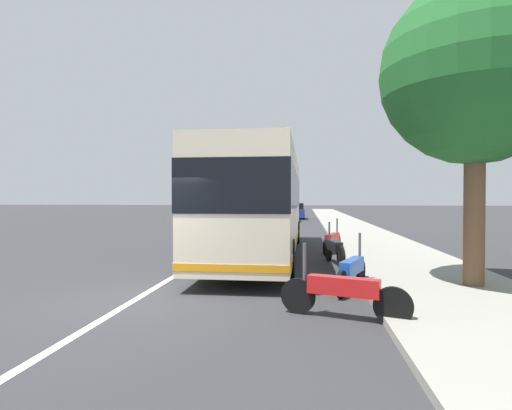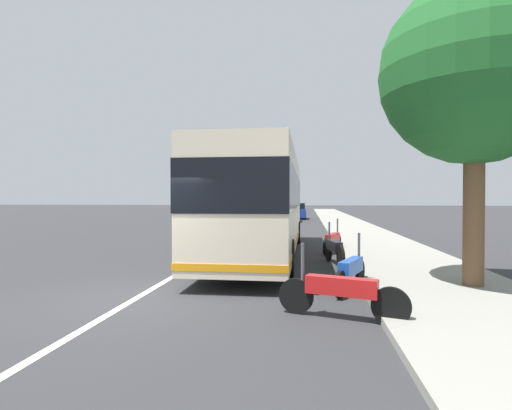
% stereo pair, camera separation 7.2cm
% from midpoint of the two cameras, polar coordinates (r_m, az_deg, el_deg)
% --- Properties ---
extents(ground_plane, '(220.00, 220.00, 0.00)m').
position_cam_midpoint_polar(ground_plane, '(8.69, -17.13, -12.81)').
color(ground_plane, '#2D2D30').
extents(sidewalk_curb, '(110.00, 3.60, 0.14)m').
position_cam_midpoint_polar(sidewalk_curb, '(18.07, 16.64, -5.40)').
color(sidewalk_curb, gray).
rests_on(sidewalk_curb, ground).
extents(lane_divider_line, '(110.00, 0.16, 0.01)m').
position_cam_midpoint_polar(lane_divider_line, '(18.15, -4.08, -5.55)').
color(lane_divider_line, silver).
rests_on(lane_divider_line, ground).
extents(coach_bus, '(12.40, 2.60, 3.51)m').
position_cam_midpoint_polar(coach_bus, '(14.50, 0.70, 0.63)').
color(coach_bus, beige).
rests_on(coach_bus, ground).
extents(motorcycle_angled, '(0.79, 2.17, 1.27)m').
position_cam_midpoint_polar(motorcycle_angled, '(7.14, 11.87, -11.94)').
color(motorcycle_angled, black).
rests_on(motorcycle_angled, ground).
extents(motorcycle_far_end, '(2.04, 0.88, 1.24)m').
position_cam_midpoint_polar(motorcycle_far_end, '(9.34, 13.24, -8.97)').
color(motorcycle_far_end, black).
rests_on(motorcycle_far_end, ground).
extents(motorcycle_nearest_curb, '(2.13, 0.49, 1.29)m').
position_cam_midpoint_polar(motorcycle_nearest_curb, '(12.78, 10.87, -6.16)').
color(motorcycle_nearest_curb, black).
rests_on(motorcycle_nearest_curb, ground).
extents(motorcycle_by_tree, '(2.25, 0.82, 1.26)m').
position_cam_midpoint_polar(motorcycle_by_tree, '(15.54, 10.64, -4.92)').
color(motorcycle_by_tree, black).
rests_on(motorcycle_by_tree, ground).
extents(car_behind_bus, '(4.65, 2.02, 1.58)m').
position_cam_midpoint_polar(car_behind_bus, '(47.60, 0.82, -0.61)').
color(car_behind_bus, navy).
rests_on(car_behind_bus, ground).
extents(car_side_street, '(4.65, 2.07, 1.56)m').
position_cam_midpoint_polar(car_side_street, '(34.98, 4.11, -1.21)').
color(car_side_street, '#2D7238').
rests_on(car_side_street, ground).
extents(car_ahead_same_lane, '(4.37, 2.03, 1.58)m').
position_cam_midpoint_polar(car_ahead_same_lane, '(40.33, 5.43, -0.92)').
color(car_ahead_same_lane, navy).
rests_on(car_ahead_same_lane, ground).
extents(roadside_tree_near_camera, '(4.10, 4.10, 6.90)m').
position_cam_midpoint_polar(roadside_tree_near_camera, '(10.46, 28.48, 16.17)').
color(roadside_tree_near_camera, brown).
rests_on(roadside_tree_near_camera, ground).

